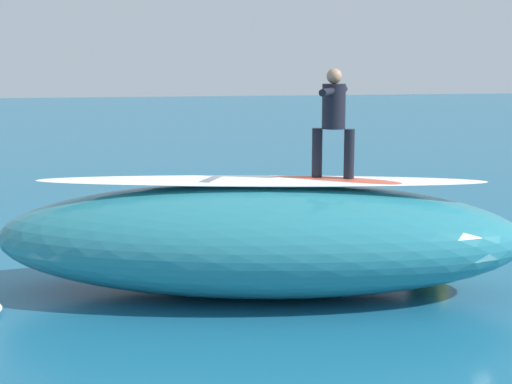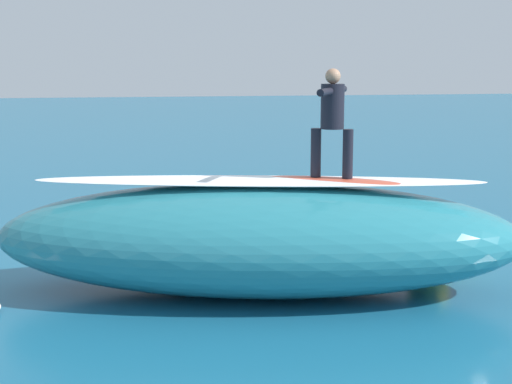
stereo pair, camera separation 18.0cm
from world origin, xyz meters
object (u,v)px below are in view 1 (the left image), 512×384
surfboard_paddling (196,245)px  surfer_paddling (196,235)px  surfboard_riding (333,181)px  buoy_marker (429,252)px  surfer_riding (334,115)px

surfboard_paddling → surfer_paddling: size_ratio=1.45×
surfboard_riding → buoy_marker: surfboard_riding is taller
surfboard_riding → surfer_riding: size_ratio=1.32×
surfboard_paddling → surfer_paddling: surfer_paddling is taller
surfboard_riding → surfer_riding: surfer_riding is taller
surfboard_paddling → surfer_riding: bearing=30.9°
surfer_riding → surfboard_paddling: surfer_riding is taller
surfer_riding → buoy_marker: size_ratio=1.34×
surfer_riding → surfboard_paddling: 4.67m
surfer_paddling → buoy_marker: 4.55m
surfboard_paddling → buoy_marker: buoy_marker is taller
buoy_marker → surfer_paddling: bearing=-37.3°
surfer_paddling → buoy_marker: (-3.62, 2.76, 0.17)m
surfer_riding → buoy_marker: bearing=-129.4°
surfboard_riding → surfer_paddling: (1.68, -3.53, -1.56)m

